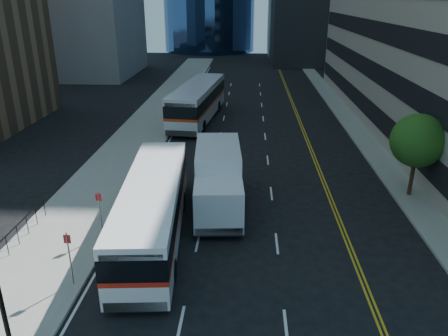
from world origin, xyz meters
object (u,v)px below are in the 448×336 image
bus_front (153,208)px  box_truck (218,179)px  street_tree (418,141)px  bus_rear (198,101)px

bus_front → box_truck: 4.65m
street_tree → box_truck: size_ratio=0.67×
street_tree → box_truck: bearing=-169.1°
street_tree → bus_rear: 22.91m
box_truck → street_tree: bearing=6.6°
street_tree → bus_rear: street_tree is taller
street_tree → bus_front: bearing=-158.6°
street_tree → bus_rear: bearing=131.1°
bus_rear → box_truck: (3.33, -19.46, -0.06)m
bus_rear → box_truck: size_ratio=1.84×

